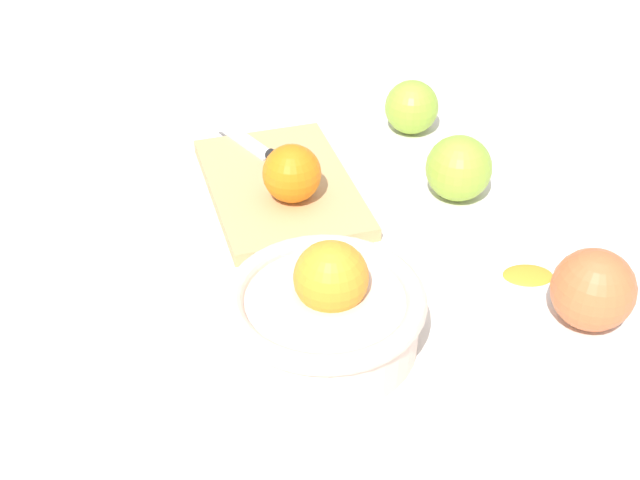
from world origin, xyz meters
name	(u,v)px	position (x,y,z in m)	size (l,w,h in m)	color
ground_plane	(357,241)	(0.00, 0.00, 0.00)	(2.40, 2.40, 0.00)	silver
bowl	(326,310)	(-0.15, 0.07, 0.04)	(0.18, 0.18, 0.10)	beige
cutting_board	(281,187)	(0.11, 0.06, 0.01)	(0.25, 0.16, 0.02)	tan
orange_on_board	(292,174)	(0.07, 0.06, 0.05)	(0.07, 0.07, 0.07)	orange
knife	(265,152)	(0.17, 0.07, 0.02)	(0.15, 0.08, 0.01)	silver
apple_front_left	(593,290)	(-0.18, -0.18, 0.04)	(0.08, 0.08, 0.08)	#CC6638
apple_front_right	(412,107)	(0.22, -0.13, 0.03)	(0.07, 0.07, 0.07)	#8EB738
apple_front_right_2	(459,168)	(0.06, -0.14, 0.04)	(0.08, 0.08, 0.08)	#8EB738
citrus_peel	(528,273)	(-0.10, -0.16, 0.00)	(0.05, 0.04, 0.01)	orange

